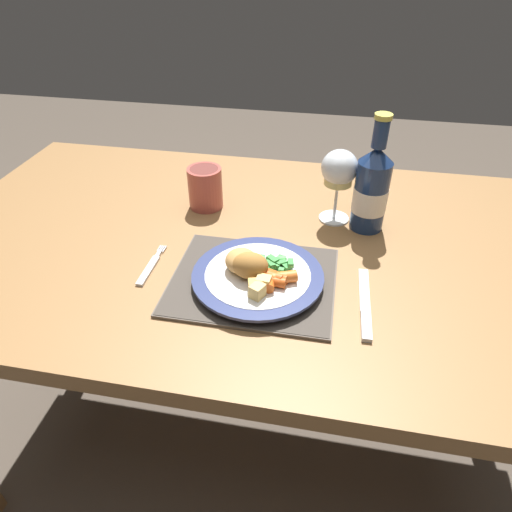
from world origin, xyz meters
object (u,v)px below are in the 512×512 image
object	(u,v)px
wine_glass	(339,171)
dining_table	(253,272)
fork	(150,267)
dinner_plate	(258,277)
table_knife	(365,309)
bottle	(371,189)
drinking_cup	(205,187)

from	to	relation	value
wine_glass	dining_table	bearing A→B (deg)	-144.98
fork	dinner_plate	bearing A→B (deg)	-2.02
table_knife	bottle	bearing A→B (deg)	89.78
table_knife	drinking_cup	distance (m)	0.48
fork	wine_glass	bearing A→B (deg)	36.54
dining_table	bottle	size ratio (longest dim) A/B	5.58
dining_table	drinking_cup	distance (m)	0.23
table_knife	bottle	world-z (taller)	bottle
dinner_plate	table_knife	xyz separation A→B (m)	(0.20, -0.03, -0.01)
fork	drinking_cup	world-z (taller)	drinking_cup
table_knife	wine_glass	bearing A→B (deg)	103.25
dinner_plate	fork	xyz separation A→B (m)	(-0.22, 0.01, -0.01)
fork	table_knife	xyz separation A→B (m)	(0.42, -0.04, 0.00)
fork	bottle	xyz separation A→B (m)	(0.42, 0.24, 0.09)
dining_table	dinner_plate	bearing A→B (deg)	-75.67
wine_glass	drinking_cup	size ratio (longest dim) A/B	1.71
dining_table	fork	distance (m)	0.25
fork	table_knife	world-z (taller)	table_knife
dining_table	dinner_plate	size ratio (longest dim) A/B	5.81
dining_table	fork	size ratio (longest dim) A/B	10.88
dinner_plate	drinking_cup	xyz separation A→B (m)	(-0.17, 0.27, 0.03)
fork	wine_glass	world-z (taller)	wine_glass
dinner_plate	bottle	world-z (taller)	bottle
dining_table	dinner_plate	world-z (taller)	dinner_plate
bottle	drinking_cup	size ratio (longest dim) A/B	2.62
wine_glass	dinner_plate	bearing A→B (deg)	-116.00
fork	bottle	distance (m)	0.49
bottle	dining_table	bearing A→B (deg)	-157.99
dining_table	wine_glass	world-z (taller)	wine_glass
fork	drinking_cup	size ratio (longest dim) A/B	1.35
fork	wine_glass	size ratio (longest dim) A/B	0.79
bottle	fork	bearing A→B (deg)	-150.53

